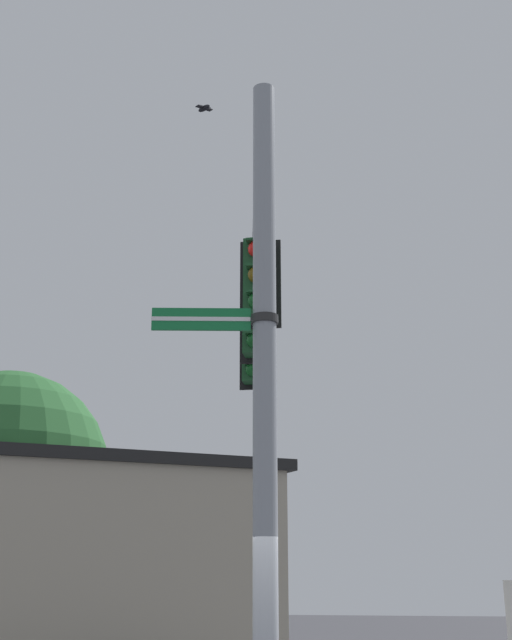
{
  "coord_description": "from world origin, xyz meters",
  "views": [
    {
      "loc": [
        -1.02,
        7.3,
        2.19
      ],
      "look_at": [
        0.69,
        -4.02,
        5.79
      ],
      "focal_mm": 45.38,
      "sensor_mm": 36.0,
      "label": 1
    }
  ],
  "objects_px": {
    "traffic_light_mid_inner": "(256,321)",
    "street_name_sign": "(231,320)",
    "traffic_light_nearest_pole": "(258,279)",
    "traffic_light_mid_outer": "(254,352)",
    "bird_flying": "(204,108)"
  },
  "relations": [
    {
      "from": "traffic_light_nearest_pole",
      "to": "bird_flying",
      "type": "distance_m",
      "value": 3.95
    },
    {
      "from": "street_name_sign",
      "to": "traffic_light_nearest_pole",
      "type": "bearing_deg",
      "value": -87.92
    },
    {
      "from": "bird_flying",
      "to": "traffic_light_mid_inner",
      "type": "bearing_deg",
      "value": -157.12
    },
    {
      "from": "traffic_light_mid_inner",
      "to": "traffic_light_mid_outer",
      "type": "distance_m",
      "value": 1.8
    },
    {
      "from": "traffic_light_mid_outer",
      "to": "bird_flying",
      "type": "distance_m",
      "value": 4.12
    },
    {
      "from": "traffic_light_mid_inner",
      "to": "bird_flying",
      "type": "height_order",
      "value": "bird_flying"
    },
    {
      "from": "street_name_sign",
      "to": "traffic_light_mid_outer",
      "type": "bearing_deg",
      "value": -83.3
    },
    {
      "from": "traffic_light_nearest_pole",
      "to": "traffic_light_mid_inner",
      "type": "distance_m",
      "value": 1.8
    },
    {
      "from": "traffic_light_nearest_pole",
      "to": "traffic_light_mid_inner",
      "type": "xyz_separation_m",
      "value": [
        0.31,
        -1.78,
        0.0
      ]
    },
    {
      "from": "traffic_light_mid_inner",
      "to": "street_name_sign",
      "type": "height_order",
      "value": "traffic_light_mid_inner"
    },
    {
      "from": "traffic_light_mid_inner",
      "to": "traffic_light_nearest_pole",
      "type": "bearing_deg",
      "value": 99.78
    },
    {
      "from": "traffic_light_nearest_pole",
      "to": "traffic_light_mid_inner",
      "type": "height_order",
      "value": "same"
    },
    {
      "from": "street_name_sign",
      "to": "traffic_light_mid_inner",
      "type": "bearing_deg",
      "value": -84.62
    },
    {
      "from": "traffic_light_nearest_pole",
      "to": "bird_flying",
      "type": "height_order",
      "value": "bird_flying"
    },
    {
      "from": "traffic_light_mid_outer",
      "to": "bird_flying",
      "type": "relative_size",
      "value": 4.39
    }
  ]
}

